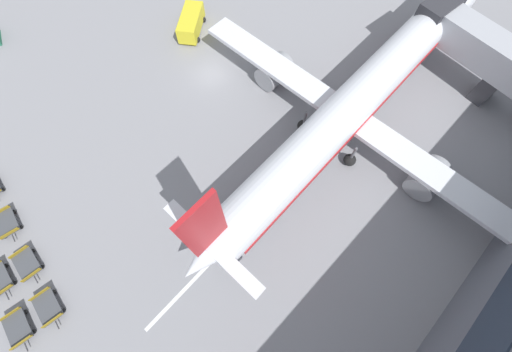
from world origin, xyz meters
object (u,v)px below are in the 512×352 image
baggage_dolly_row_near_col_d (18,328)px  baggage_dolly_row_mid_a_col_b (7,223)px  baggage_dolly_row_mid_a_col_c (27,264)px  baggage_dolly_row_mid_a_col_d (48,307)px  service_van (191,23)px  airplane (354,104)px

baggage_dolly_row_near_col_d → baggage_dolly_row_mid_a_col_b: bearing=157.8°
baggage_dolly_row_mid_a_col_c → baggage_dolly_row_mid_a_col_d: (4.03, -0.48, 0.00)m
service_van → baggage_dolly_row_mid_a_col_d: (14.67, -26.85, -0.62)m
airplane → baggage_dolly_row_near_col_d: size_ratio=12.66×
baggage_dolly_row_mid_a_col_b → baggage_dolly_row_mid_a_col_d: (8.29, -0.97, 0.00)m
service_van → baggage_dolly_row_near_col_d: service_van is taller
airplane → baggage_dolly_row_near_col_d: (-6.01, -31.19, -2.95)m
airplane → baggage_dolly_row_near_col_d: 31.90m
baggage_dolly_row_near_col_d → baggage_dolly_row_mid_a_col_c: same height
service_van → baggage_dolly_row_mid_a_col_b: 26.66m
airplane → baggage_dolly_row_mid_a_col_d: size_ratio=12.70×
baggage_dolly_row_near_col_d → baggage_dolly_row_mid_a_col_b: size_ratio=1.00×
service_van → baggage_dolly_row_mid_a_col_d: size_ratio=1.61×
airplane → service_van: (-20.38, -2.05, -2.32)m
service_van → baggage_dolly_row_mid_a_col_d: bearing=-61.3°
baggage_dolly_row_mid_a_col_b → baggage_dolly_row_mid_a_col_c: 4.29m
baggage_dolly_row_mid_a_col_d → baggage_dolly_row_near_col_d: bearing=-97.6°
airplane → baggage_dolly_row_near_col_d: bearing=-100.9°
airplane → baggage_dolly_row_mid_a_col_c: (-9.74, -28.42, -2.95)m
airplane → service_van: bearing=-174.3°
airplane → baggage_dolly_row_mid_a_col_d: 29.60m
service_van → baggage_dolly_row_near_col_d: 32.50m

